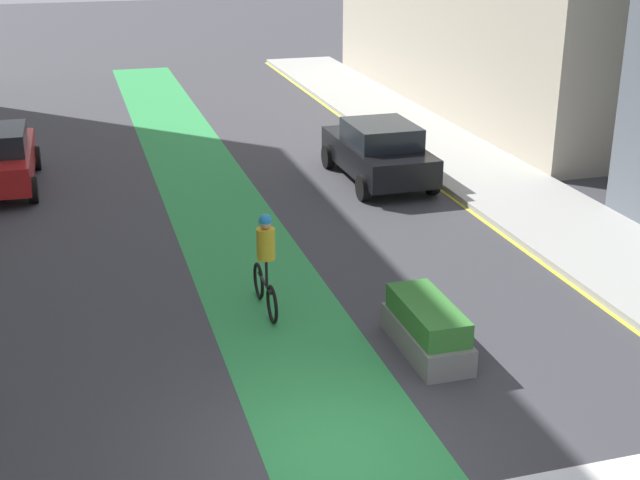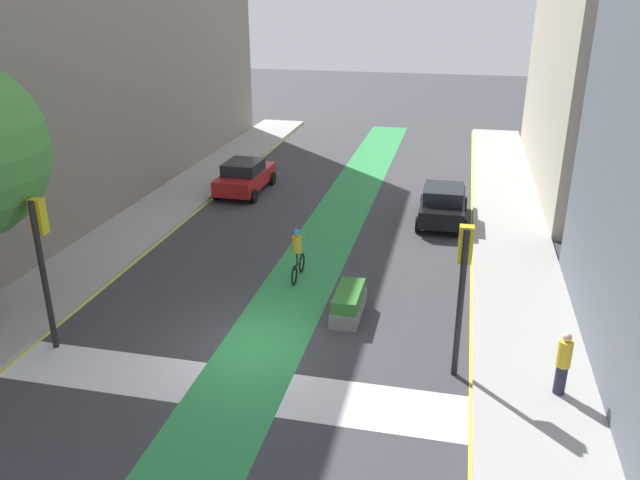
# 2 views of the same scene
# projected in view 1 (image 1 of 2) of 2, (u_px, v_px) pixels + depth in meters

# --- Properties ---
(ground_plane) EXTENTS (120.00, 120.00, 0.00)m
(ground_plane) POSITION_uv_depth(u_px,v_px,m) (332.00, 455.00, 11.43)
(ground_plane) COLOR #38383D
(bike_lane_paint) EXTENTS (2.40, 60.00, 0.01)m
(bike_lane_paint) POSITION_uv_depth(u_px,v_px,m) (354.00, 451.00, 11.50)
(bike_lane_paint) COLOR #2D8C47
(bike_lane_paint) RESTS_ON ground_plane
(car_black_right_far) EXTENTS (2.04, 4.21, 1.57)m
(car_black_right_far) POSITION_uv_depth(u_px,v_px,m) (379.00, 151.00, 22.52)
(car_black_right_far) COLOR black
(car_black_right_far) RESTS_ON ground_plane
(cyclist_in_lane) EXTENTS (0.32, 1.73, 1.86)m
(cyclist_in_lane) POSITION_uv_depth(u_px,v_px,m) (265.00, 261.00, 15.12)
(cyclist_in_lane) COLOR black
(cyclist_in_lane) RESTS_ON ground_plane
(median_planter) EXTENTS (0.82, 2.05, 0.85)m
(median_planter) POSITION_uv_depth(u_px,v_px,m) (427.00, 328.00, 13.97)
(median_planter) COLOR slate
(median_planter) RESTS_ON ground_plane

